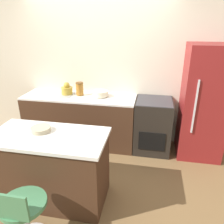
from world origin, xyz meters
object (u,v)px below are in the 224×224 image
kettle (67,90)px  mixing_bowl (100,93)px  refrigerator (204,104)px  stool_chair (23,216)px  oven_range (153,125)px

kettle → mixing_bowl: size_ratio=0.79×
refrigerator → mixing_bowl: (-1.68, 0.05, 0.05)m
refrigerator → kettle: refrigerator is taller
stool_chair → kettle: (-0.35, 2.12, 0.61)m
kettle → mixing_bowl: 0.61m
refrigerator → oven_range: bearing=180.0°
oven_range → kettle: size_ratio=4.25×
refrigerator → kettle: bearing=178.7°
oven_range → refrigerator: refrigerator is taller
kettle → oven_range: bearing=-1.9°
kettle → mixing_bowl: bearing=0.0°
oven_range → stool_chair: 2.38m
refrigerator → kettle: 2.28m
stool_chair → refrigerator: bearing=46.9°
refrigerator → mixing_bowl: size_ratio=6.71×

